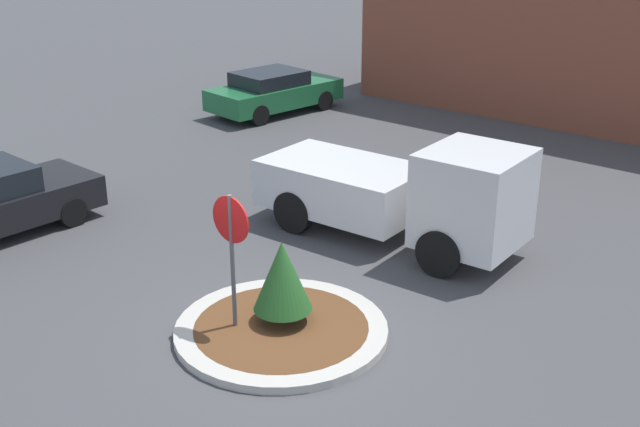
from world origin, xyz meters
The scene contains 7 objects.
ground_plane centered at (0.00, 0.00, 0.00)m, with size 120.00×120.00×0.00m, color #474749.
traffic_island centered at (0.00, 0.00, 0.07)m, with size 3.47×3.47×0.14m.
stop_sign centered at (-0.60, -0.44, 1.68)m, with size 0.77×0.07×2.40m.
island_shrub centered at (-0.09, 0.15, 0.97)m, with size 0.96×0.96×1.42m.
utility_truck centered at (-0.62, 4.30, 1.07)m, with size 5.68×2.28×2.23m.
storefront_building centered at (-1.71, 17.16, 3.34)m, with size 14.66×6.07×6.68m.
parked_sedan_green centered at (-9.64, 10.27, 0.71)m, with size 2.39×4.60×1.38m.
Camera 1 is at (7.74, -8.35, 6.69)m, focal length 45.00 mm.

